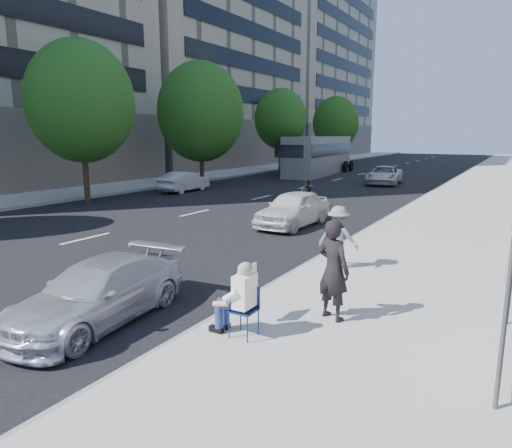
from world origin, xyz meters
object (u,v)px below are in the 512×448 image
Objects in this scene: jogger at (338,237)px; white_sedan_near at (293,209)px; pedestrian_woman at (334,270)px; white_sedan_far at (384,175)px; seated_protester at (239,294)px; motorcycle at (307,195)px; white_sedan_mid at (184,182)px; bus at (319,156)px; parked_sedan at (98,292)px; protest_banner at (509,280)px.

white_sedan_near is at bearing -56.03° from jogger.
pedestrian_woman reaches higher than white_sedan_far.
seated_protester is 14.68m from motorcycle.
motorcycle is at bearing -43.08° from pedestrian_woman.
motorcycle is (-0.24, -12.70, -0.01)m from white_sedan_far.
seated_protester is 10.25m from white_sedan_near.
bus reaches higher than white_sedan_mid.
white_sedan_far reaches higher than parked_sedan.
protest_banner is at bearing -47.42° from motorcycle.
protest_banner is at bearing 136.74° from jogger.
jogger reaches higher than motorcycle.
white_sedan_near is at bearing -65.53° from motorcycle.
protest_banner is 15.35m from motorcycle.
pedestrian_woman is 0.40× the size of white_sedan_far.
white_sedan_far is 0.38× the size of bus.
white_sedan_mid is at bearing 131.88° from seated_protester.
jogger reaches higher than white_sedan_near.
jogger is 0.34× the size of white_sedan_far.
pedestrian_woman is 33.11m from bus.
white_sedan_far is at bearing 108.92° from protest_banner.
white_sedan_far is (9.54, 10.58, 0.03)m from white_sedan_mid.
white_sedan_near is 0.87× the size of white_sedan_far.
protest_banner is at bearing 18.55° from seated_protester.
white_sedan_near is at bearing -38.85° from pedestrian_woman.
motorcycle is 0.17× the size of bus.
white_sedan_mid is (-10.61, 6.36, -0.07)m from white_sedan_near.
bus is at bearing 136.37° from white_sedan_far.
pedestrian_woman is at bearing -57.95° from white_sedan_near.
jogger is (0.01, 4.63, 0.07)m from seated_protester.
motorcycle is (-8.88, 12.50, -0.76)m from protest_banner.
white_sedan_near reaches higher than white_sedan_far.
protest_banner reaches higher than white_sedan_mid.
white_sedan_mid is at bearing -41.05° from jogger.
pedestrian_woman reaches higher than white_sedan_mid.
bus reaches higher than motorcycle.
white_sedan_far is 2.26× the size of motorcycle.
pedestrian_woman is 0.91× the size of motorcycle.
white_sedan_mid is at bearing 150.58° from white_sedan_near.
jogger is 3.35m from pedestrian_woman.
jogger is 5.13m from protest_banner.
pedestrian_woman is 13.78m from motorcycle.
seated_protester is at bearing -74.51° from bus.
seated_protester is at bearing -62.94° from motorcycle.
bus reaches higher than protest_banner.
seated_protester is at bearing -161.45° from protest_banner.
bus is at bearing 117.51° from protest_banner.
seated_protester reaches higher than white_sedan_far.
seated_protester is at bearing 128.72° from white_sedan_mid.
white_sedan_near is (-3.68, 4.95, -0.26)m from jogger.
jogger reaches higher than seated_protester.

